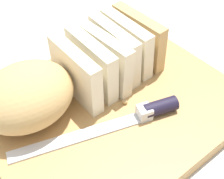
{
  "coord_description": "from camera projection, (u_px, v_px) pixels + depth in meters",
  "views": [
    {
      "loc": [
        -0.21,
        -0.28,
        0.4
      ],
      "look_at": [
        0.0,
        0.0,
        0.06
      ],
      "focal_mm": 51.68,
      "sensor_mm": 36.0,
      "label": 1
    }
  ],
  "objects": [
    {
      "name": "bread_loaf",
      "position": [
        67.0,
        75.0,
        0.49
      ],
      "size": [
        0.31,
        0.13,
        0.09
      ],
      "rotation": [
        0.0,
        0.0,
        0.04
      ],
      "color": "tan",
      "rests_on": "cutting_board"
    },
    {
      "name": "crumb_near_knife",
      "position": [
        125.0,
        102.0,
        0.51
      ],
      "size": [
        0.01,
        0.01,
        0.01
      ],
      "primitive_type": "sphere",
      "color": "tan",
      "rests_on": "cutting_board"
    },
    {
      "name": "cutting_board",
      "position": [
        112.0,
        108.0,
        0.52
      ],
      "size": [
        0.4,
        0.33,
        0.03
      ],
      "primitive_type": "cube",
      "rotation": [
        0.0,
        0.0,
        0.04
      ],
      "color": "tan",
      "rests_on": "ground_plane"
    },
    {
      "name": "ground_plane",
      "position": [
        112.0,
        114.0,
        0.53
      ],
      "size": [
        3.0,
        3.0,
        0.0
      ],
      "primitive_type": "plane",
      "color": "beige"
    },
    {
      "name": "crumb_near_loaf",
      "position": [
        148.0,
        113.0,
        0.49
      ],
      "size": [
        0.0,
        0.0,
        0.0
      ],
      "primitive_type": "sphere",
      "color": "tan",
      "rests_on": "cutting_board"
    },
    {
      "name": "bread_knife",
      "position": [
        138.0,
        115.0,
        0.48
      ],
      "size": [
        0.25,
        0.09,
        0.02
      ],
      "rotation": [
        0.0,
        0.0,
        2.88
      ],
      "color": "silver",
      "rests_on": "cutting_board"
    }
  ]
}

